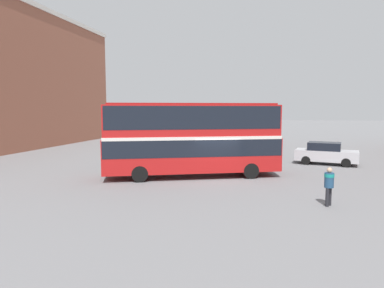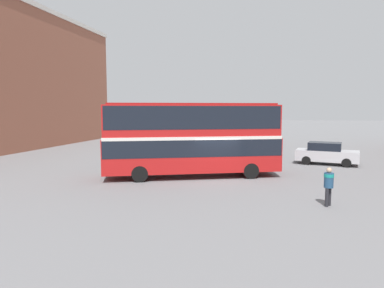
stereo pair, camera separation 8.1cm
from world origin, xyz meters
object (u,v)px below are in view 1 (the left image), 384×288
parked_car_kerb_near (326,153)px  parked_car_kerb_far (238,145)px  double_decker_bus (192,135)px  pedestrian_foreground (329,182)px

parked_car_kerb_near → parked_car_kerb_far: 9.56m
double_decker_bus → pedestrian_foreground: bearing=-56.4°
double_decker_bus → parked_car_kerb_far: size_ratio=2.68×
double_decker_bus → pedestrian_foreground: 9.00m
double_decker_bus → pedestrian_foreground: double_decker_bus is taller
double_decker_bus → parked_car_kerb_near: double_decker_bus is taller
double_decker_bus → pedestrian_foreground: (7.25, -5.10, -1.58)m
parked_car_kerb_far → parked_car_kerb_near: bearing=136.2°
double_decker_bus → parked_car_kerb_near: size_ratio=2.29×
pedestrian_foreground → parked_car_kerb_near: 12.23m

